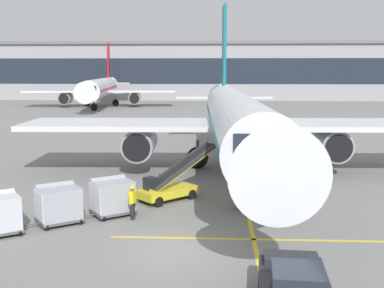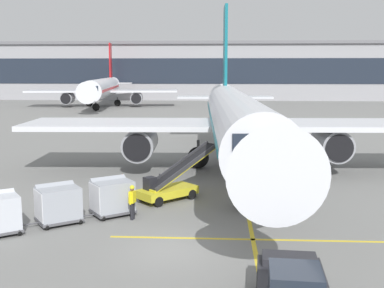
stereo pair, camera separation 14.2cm
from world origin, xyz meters
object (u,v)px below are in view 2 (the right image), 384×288
(baggage_cart_lead, at_px, (112,196))
(baggage_cart_second, at_px, (58,203))
(belt_loader, at_px, (171,185))
(parked_airplane, at_px, (235,119))
(ground_crew_by_loader, at_px, (132,200))
(distant_airplane, at_px, (102,89))
(ground_crew_by_carts, at_px, (126,195))
(safety_cone_engine_keepout, at_px, (122,179))

(baggage_cart_lead, bearing_deg, baggage_cart_second, -147.11)
(belt_loader, distance_m, baggage_cart_lead, 4.11)
(parked_airplane, relative_size, ground_crew_by_loader, 22.83)
(baggage_cart_lead, height_order, distant_airplane, distant_airplane)
(baggage_cart_lead, relative_size, ground_crew_by_carts, 1.54)
(belt_loader, height_order, distant_airplane, distant_airplane)
(baggage_cart_lead, xyz_separation_m, baggage_cart_second, (-2.29, -1.48, 0.00))
(parked_airplane, distance_m, baggage_cart_lead, 13.35)
(belt_loader, xyz_separation_m, baggage_cart_lead, (-2.69, -3.11, 0.13))
(baggage_cart_second, bearing_deg, parked_airplane, 55.08)
(parked_airplane, distance_m, baggage_cart_second, 15.79)
(belt_loader, xyz_separation_m, ground_crew_by_loader, (-1.51, -3.82, 0.13))
(belt_loader, height_order, ground_crew_by_carts, belt_loader)
(ground_crew_by_loader, xyz_separation_m, ground_crew_by_carts, (-0.50, 0.89, 0.00))
(belt_loader, bearing_deg, ground_crew_by_carts, -124.49)
(baggage_cart_second, xyz_separation_m, safety_cone_engine_keepout, (1.52, 7.90, -0.64))
(baggage_cart_second, distance_m, ground_crew_by_carts, 3.41)
(belt_loader, xyz_separation_m, distant_airplane, (-20.33, 67.68, 2.68))
(ground_crew_by_carts, bearing_deg, parked_airplane, 61.85)
(ground_crew_by_carts, distance_m, safety_cone_engine_keepout, 6.43)
(baggage_cart_second, height_order, distant_airplane, distant_airplane)
(parked_airplane, relative_size, safety_cone_engine_keepout, 53.70)
(safety_cone_engine_keepout, distance_m, distant_airplane, 66.63)
(ground_crew_by_carts, bearing_deg, baggage_cart_second, -150.70)
(ground_crew_by_loader, height_order, safety_cone_engine_keepout, ground_crew_by_loader)
(ground_crew_by_loader, relative_size, ground_crew_by_carts, 1.00)
(baggage_cart_second, distance_m, distant_airplane, 73.93)
(parked_airplane, xyz_separation_m, distant_airplane, (-24.25, 59.53, -0.27))
(ground_crew_by_loader, bearing_deg, ground_crew_by_carts, 119.34)
(baggage_cart_lead, bearing_deg, ground_crew_by_loader, -30.84)
(distant_airplane, bearing_deg, baggage_cart_second, -78.01)
(ground_crew_by_carts, relative_size, safety_cone_engine_keepout, 2.35)
(baggage_cart_second, bearing_deg, ground_crew_by_carts, 29.30)
(baggage_cart_lead, relative_size, baggage_cart_second, 1.00)
(parked_airplane, bearing_deg, belt_loader, -115.67)
(baggage_cart_lead, xyz_separation_m, distant_airplane, (-17.64, 70.79, 2.55))
(distant_airplane, bearing_deg, safety_cone_engine_keepout, -75.31)
(ground_crew_by_loader, xyz_separation_m, safety_cone_engine_keepout, (-1.95, 7.12, -0.64))
(ground_crew_by_loader, bearing_deg, baggage_cart_lead, 149.16)
(parked_airplane, bearing_deg, ground_crew_by_carts, -118.15)
(belt_loader, relative_size, baggage_cart_lead, 1.74)
(safety_cone_engine_keepout, bearing_deg, ground_crew_by_loader, -74.72)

